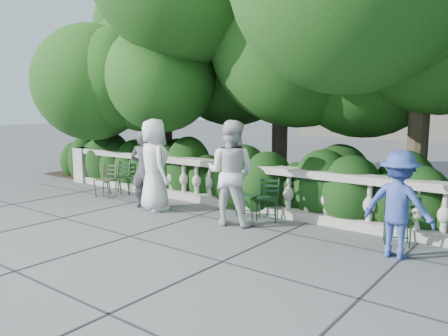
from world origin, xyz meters
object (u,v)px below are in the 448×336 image
Objects in this scene: chair_d at (266,223)px; chair_weathered at (102,199)px; chair_a at (116,195)px; chair_b at (133,196)px; person_older_blue at (398,204)px; person_businessman at (154,165)px; chair_c at (244,218)px; person_casual_man at (231,173)px; chair_e at (397,247)px; person_woman_grey at (144,169)px.

chair_d is 1.00× the size of chair_weathered.
chair_weathered is (0.11, -0.49, 0.00)m from chair_a.
person_older_blue is (6.44, -0.54, 0.79)m from chair_b.
person_businessman is at bearing 5.31° from person_older_blue.
chair_a is at bearing 10.14° from person_businessman.
chair_c is 1.10m from person_casual_man.
chair_c and chair_e have the same top height.
chair_d is 2.96m from person_woman_grey.
chair_weathered is at bearing -23.88° from person_woman_grey.
chair_weathered is (-4.28, -0.55, 0.00)m from chair_d.
chair_d is at bearing -142.17° from person_businessman.
chair_b is at bearing 176.54° from chair_c.
chair_a is 0.43× the size of person_casual_man.
chair_a is 6.82m from chair_e.
chair_b is 6.33m from chair_e.
chair_a is 0.43× the size of person_businessman.
person_woman_grey is (-0.34, 0.02, -0.13)m from person_businessman.
chair_d is 2.69m from person_older_blue.
chair_e is 0.43× the size of person_businessman.
chair_weathered is 6.86m from person_older_blue.
chair_e and chair_weathered have the same top height.
person_older_blue reaches higher than chair_a.
chair_e is at bearing 176.00° from person_casual_man.
person_businessman reaches higher than chair_e.
chair_d is 1.00× the size of chair_e.
chair_c is (3.38, -0.07, 0.00)m from chair_b.
chair_c is at bearing -8.29° from chair_a.
chair_b and chair_d have the same top height.
person_older_blue is at bearing -17.45° from chair_weathered.
chair_c is 2.95m from chair_e.
chair_d is (4.39, 0.07, 0.00)m from chair_a.
person_businessman is at bearing 169.71° from chair_d.
person_businessman is at bearing -24.06° from chair_a.
person_businessman is (-4.87, -0.58, 0.97)m from chair_e.
chair_b is 1.87m from person_businessman.
chair_e is at bearing -72.51° from person_older_blue.
chair_c is at bearing -138.31° from person_businessman.
person_businessman reaches higher than chair_d.
person_woman_grey is at bearing 21.09° from person_businessman.
chair_a is 0.50× the size of person_woman_grey.
person_businessman is at bearing -15.34° from chair_b.
chair_d is 2.69m from person_businessman.
chair_d and chair_weathered have the same top height.
person_casual_man is (3.80, 0.07, 0.98)m from chair_weathered.
chair_b is at bearing -0.82° from person_older_blue.
chair_c is 0.52m from chair_d.
chair_c is (3.87, 0.08, 0.00)m from chair_a.
chair_e is at bearing -2.55° from chair_c.
person_older_blue reaches higher than chair_weathered.
chair_e is 0.50× the size of person_woman_grey.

